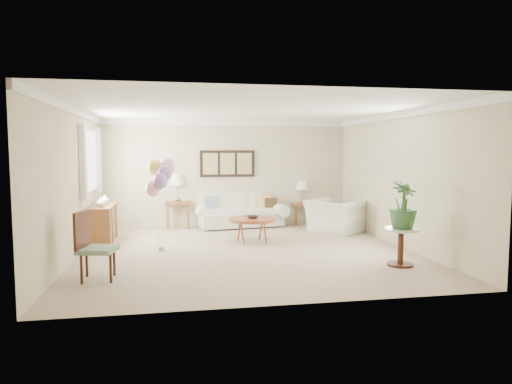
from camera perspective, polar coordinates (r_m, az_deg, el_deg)
The scene contains 18 objects.
ground_plane at distance 8.49m, azimuth -1.19°, elevation -7.46°, with size 6.00×6.00×0.00m, color tan.
room_shell at distance 8.37m, azimuth -2.06°, elevation 3.60°, with size 6.04×6.04×2.60m.
wall_art_triptych at distance 11.23m, azimuth -3.59°, elevation 3.56°, with size 1.35×0.06×0.65m.
sofa at distance 11.24m, azimuth -1.97°, elevation -2.72°, with size 2.33×1.11×0.82m.
end_table_left at distance 11.27m, azimuth -9.74°, elevation -1.61°, with size 0.60×0.55×0.65m.
end_table_right at distance 11.68m, azimuth 5.76°, elevation -1.74°, with size 0.51×0.46×0.55m.
lamp_left at distance 11.22m, azimuth -9.79°, elevation 1.37°, with size 0.36×0.36×0.63m.
lamp_right at distance 11.63m, azimuth 5.78°, elevation 0.71°, with size 0.31×0.31×0.54m.
coffee_table at distance 9.29m, azimuth -0.52°, elevation -3.52°, with size 0.98×0.98×0.49m.
decor_bowl at distance 9.24m, azimuth -0.46°, elevation -3.13°, with size 0.24×0.24×0.06m, color black.
armchair at distance 10.61m, azimuth 9.84°, elevation -2.99°, with size 1.14×0.99×0.74m, color white.
side_table at distance 7.73m, azimuth 17.66°, elevation -5.44°, with size 0.56×0.56×0.61m.
potted_plant at distance 7.63m, azimuth 17.90°, elevation -1.51°, with size 0.43×0.43×0.77m, color #2D5425.
accent_chair at distance 6.96m, azimuth -19.78°, elevation -6.17°, with size 0.58×0.58×1.00m.
credenza at distance 9.90m, azimuth -18.63°, elevation -3.75°, with size 0.46×1.20×0.74m.
vase_white at distance 9.59m, azimuth -18.81°, elevation -1.19°, with size 0.19×0.19×0.20m, color silver.
vase_sage at distance 10.06m, azimuth -18.42°, elevation -0.88°, with size 0.20×0.20×0.21m, color silver.
balloon_cluster at distance 8.54m, azimuth -11.88°, elevation 2.04°, with size 0.54×0.53×1.72m.
Camera 1 is at (-1.30, -8.19, 1.83)m, focal length 32.00 mm.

